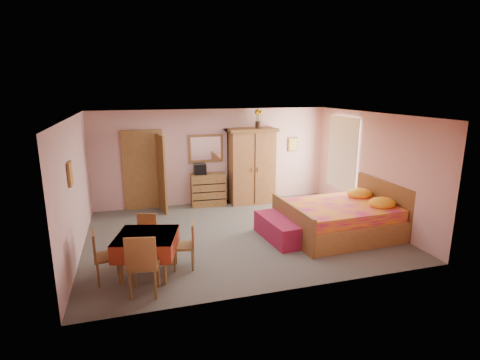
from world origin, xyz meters
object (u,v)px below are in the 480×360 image
object	(u,v)px
chair_south	(144,263)
chair_north	(145,237)
bench	(278,229)
chair_west	(107,256)
wall_mirror	(206,148)
floor_lamp	(228,166)
wardrobe	(252,166)
stereo	(200,169)
bed	(340,210)
sunflower_vase	(258,119)
chest_of_drawers	(208,190)
dining_table	(147,255)
chair_east	(184,245)

from	to	relation	value
chair_south	chair_north	size ratio (longest dim) A/B	1.23
bench	chair_west	bearing A→B (deg)	-165.95
wall_mirror	floor_lamp	size ratio (longest dim) A/B	0.46
wardrobe	chair_west	xyz separation A→B (m)	(-3.67, -3.55, -0.60)
bench	chair_south	world-z (taller)	chair_south
stereo	bed	bearing A→B (deg)	-48.70
floor_lamp	sunflower_vase	bearing A→B (deg)	-9.22
wall_mirror	chest_of_drawers	bearing A→B (deg)	-91.24
sunflower_vase	bed	distance (m)	3.47
wardrobe	floor_lamp	bearing A→B (deg)	165.73
chest_of_drawers	chair_north	size ratio (longest dim) A/B	1.12
stereo	bed	distance (m)	3.87
floor_lamp	chair_south	size ratio (longest dim) A/B	2.05
bench	wall_mirror	bearing A→B (deg)	107.16
dining_table	chair_west	size ratio (longest dim) A/B	1.10
chest_of_drawers	bed	distance (m)	3.71
wardrobe	wall_mirror	bearing A→B (deg)	167.20
dining_table	wardrobe	bearing A→B (deg)	49.13
stereo	floor_lamp	xyz separation A→B (m)	(0.80, 0.08, 0.01)
chair_south	chair_north	world-z (taller)	chair_south
chest_of_drawers	floor_lamp	world-z (taller)	floor_lamp
stereo	wardrobe	size ratio (longest dim) A/B	0.15
dining_table	stereo	bearing A→B (deg)	66.12
wall_mirror	bed	xyz separation A→B (m)	(2.33, -3.09, -0.99)
dining_table	floor_lamp	bearing A→B (deg)	56.97
bed	chair_south	distance (m)	4.41
floor_lamp	chair_north	distance (m)	3.89
chair_north	dining_table	bearing A→B (deg)	112.16
stereo	chair_west	xyz separation A→B (m)	(-2.24, -3.64, -0.58)
stereo	chair_south	size ratio (longest dim) A/B	0.31
wall_mirror	floor_lamp	distance (m)	0.79
stereo	sunflower_vase	world-z (taller)	sunflower_vase
sunflower_vase	chair_south	bearing A→B (deg)	-128.27
dining_table	chair_west	bearing A→B (deg)	-175.41
chair_south	bench	bearing A→B (deg)	38.48
dining_table	chair_north	distance (m)	0.67
wardrobe	chair_east	bearing A→B (deg)	-123.96
floor_lamp	chair_north	bearing A→B (deg)	-128.66
chair_west	bed	bearing A→B (deg)	92.91
chair_east	sunflower_vase	bearing A→B (deg)	-25.13
wardrobe	chair_west	distance (m)	5.14
chair_north	chair_west	xyz separation A→B (m)	(-0.63, -0.72, 0.03)
chair_south	bed	bearing A→B (deg)	29.21
wardrobe	stereo	bearing A→B (deg)	177.18
wall_mirror	sunflower_vase	world-z (taller)	sunflower_vase
stereo	sunflower_vase	distance (m)	2.08
chair_west	chair_east	world-z (taller)	chair_west
chest_of_drawers	dining_table	distance (m)	4.01
chest_of_drawers	stereo	bearing A→B (deg)	-178.51
bed	chair_east	distance (m)	3.55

